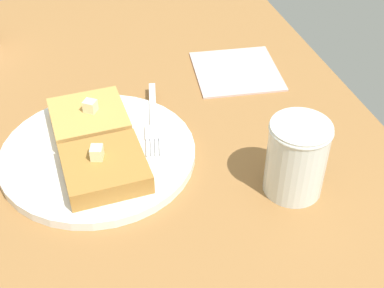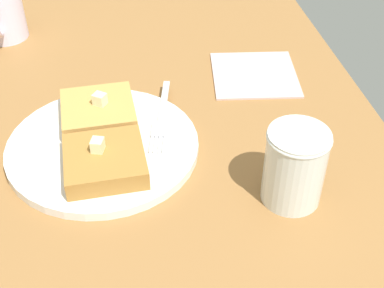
{
  "view_description": "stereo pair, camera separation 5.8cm",
  "coord_description": "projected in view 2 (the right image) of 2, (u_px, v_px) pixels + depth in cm",
  "views": [
    {
      "loc": [
        57.26,
        4.92,
        46.86
      ],
      "look_at": [
        11.05,
        18.46,
        6.7
      ],
      "focal_mm": 50.0,
      "sensor_mm": 36.0,
      "label": 1
    },
    {
      "loc": [
        58.56,
        10.62,
        46.86
      ],
      "look_at": [
        11.05,
        18.46,
        6.7
      ],
      "focal_mm": 50.0,
      "sensor_mm": 36.0,
      "label": 2
    }
  ],
  "objects": [
    {
      "name": "table_surface",
      "position": [
        44.0,
        138.0,
        0.72
      ],
      "size": [
        92.2,
        92.2,
        2.2
      ],
      "primitive_type": "cube",
      "color": "olive",
      "rests_on": "ground"
    },
    {
      "name": "plate",
      "position": [
        103.0,
        146.0,
        0.68
      ],
      "size": [
        24.5,
        24.5,
        1.2
      ],
      "color": "white",
      "rests_on": "table_surface"
    },
    {
      "name": "toast_slice_left",
      "position": [
        98.0,
        112.0,
        0.71
      ],
      "size": [
        9.82,
        9.9,
        2.48
      ],
      "primitive_type": "cube",
      "rotation": [
        0.0,
        0.0,
        0.05
      ],
      "color": "tan",
      "rests_on": "plate"
    },
    {
      "name": "toast_slice_middle",
      "position": [
        105.0,
        161.0,
        0.63
      ],
      "size": [
        9.82,
        9.9,
        2.48
      ],
      "primitive_type": "cube",
      "rotation": [
        0.0,
        0.0,
        0.05
      ],
      "color": "#A67332",
      "rests_on": "plate"
    },
    {
      "name": "butter_pat_primary",
      "position": [
        100.0,
        100.0,
        0.7
      ],
      "size": [
        2.05,
        2.08,
        1.56
      ],
      "primitive_type": "cube",
      "rotation": [
        0.0,
        0.0,
        0.95
      ],
      "color": "beige",
      "rests_on": "toast_slice_left"
    },
    {
      "name": "butter_pat_secondary",
      "position": [
        98.0,
        145.0,
        0.63
      ],
      "size": [
        1.9,
        1.8,
        1.56
      ],
      "primitive_type": "cube",
      "rotation": [
        0.0,
        0.0,
        2.84
      ],
      "color": "#F3E8B1",
      "rests_on": "toast_slice_middle"
    },
    {
      "name": "fork",
      "position": [
        161.0,
        119.0,
        0.72
      ],
      "size": [
        15.95,
        4.72,
        0.36
      ],
      "color": "silver",
      "rests_on": "plate"
    },
    {
      "name": "syrup_jar",
      "position": [
        294.0,
        169.0,
        0.6
      ],
      "size": [
        7.09,
        7.09,
        9.36
      ],
      "color": "#3B1406",
      "rests_on": "table_surface"
    },
    {
      "name": "napkin",
      "position": [
        254.0,
        74.0,
        0.82
      ],
      "size": [
        14.46,
        14.28,
        0.3
      ],
      "primitive_type": "cube",
      "rotation": [
        0.0,
        0.0,
        -0.12
      ],
      "color": "beige",
      "rests_on": "table_surface"
    },
    {
      "name": "coffee_mug",
      "position": [
        1.0,
        13.0,
        0.89
      ],
      "size": [
        10.26,
        7.37,
        8.87
      ],
      "color": "silver",
      "rests_on": "table_surface"
    }
  ]
}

